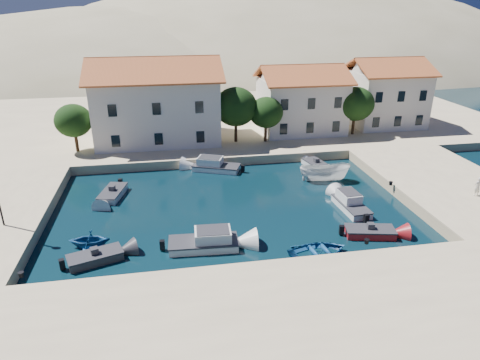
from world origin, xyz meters
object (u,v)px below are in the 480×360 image
at_px(building_left, 157,99).
at_px(cabin_cruiser_south, 203,242).
at_px(building_right, 386,91).
at_px(pedestrian, 478,186).
at_px(building_mid, 301,98).
at_px(cabin_cruiser_east, 351,205).
at_px(boat_east, 324,181).
at_px(rowboat_south, 318,255).

xyz_separation_m(building_left, cabin_cruiser_south, (3.01, -24.16, -5.46)).
distance_m(building_right, pedestrian, 23.86).
xyz_separation_m(building_left, pedestrian, (26.80, -21.36, -4.10)).
xyz_separation_m(building_right, pedestrian, (-3.20, -23.36, -3.64)).
bearing_deg(building_mid, cabin_cruiser_south, -120.79).
bearing_deg(cabin_cruiser_east, cabin_cruiser_south, 103.50).
bearing_deg(boat_east, building_right, -32.09).
bearing_deg(building_right, building_left, -176.19).
xyz_separation_m(cabin_cruiser_east, boat_east, (0.02, 6.53, -0.48)).
xyz_separation_m(building_mid, pedestrian, (8.80, -22.36, -3.39)).
bearing_deg(rowboat_south, cabin_cruiser_east, -47.21).
distance_m(cabin_cruiser_south, pedestrian, 24.00).
height_order(cabin_cruiser_east, boat_east, cabin_cruiser_east).
bearing_deg(building_left, boat_east, -40.53).
relative_size(building_mid, cabin_cruiser_east, 2.36).
xyz_separation_m(cabin_cruiser_south, cabin_cruiser_east, (12.99, 3.93, 0.00)).
bearing_deg(cabin_cruiser_east, building_left, 34.99).
bearing_deg(pedestrian, building_left, -50.41).
distance_m(cabin_cruiser_east, pedestrian, 10.95).
bearing_deg(boat_east, cabin_cruiser_east, -170.59).
relative_size(cabin_cruiser_south, boat_east, 1.03).
height_order(building_left, building_mid, building_left).
distance_m(building_left, building_mid, 18.04).
height_order(cabin_cruiser_south, boat_east, cabin_cruiser_south).
distance_m(building_left, pedestrian, 34.52).
relative_size(building_mid, boat_east, 2.12).
bearing_deg(cabin_cruiser_east, building_right, -35.56).
distance_m(building_mid, pedestrian, 24.27).
distance_m(building_right, boat_east, 21.72).
bearing_deg(pedestrian, cabin_cruiser_east, -17.86).
relative_size(cabin_cruiser_south, pedestrian, 3.05).
xyz_separation_m(building_mid, cabin_cruiser_east, (-2.00, -21.23, -4.75)).
distance_m(building_right, cabin_cruiser_south, 37.92).
bearing_deg(cabin_cruiser_east, building_mid, -8.74).
distance_m(building_right, rowboat_south, 34.78).
distance_m(building_mid, boat_east, 15.72).
height_order(cabin_cruiser_east, pedestrian, pedestrian).
bearing_deg(building_right, rowboat_south, -123.95).
relative_size(building_right, cabin_cruiser_east, 2.12).
distance_m(building_mid, rowboat_south, 28.89).
xyz_separation_m(building_left, building_mid, (18.00, 1.00, -0.71)).
xyz_separation_m(building_left, cabin_cruiser_east, (16.00, -20.23, -5.46)).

